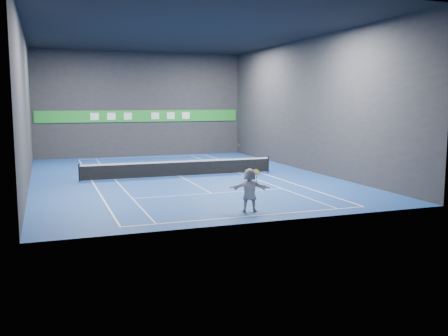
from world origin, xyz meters
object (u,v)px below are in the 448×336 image
object	(u,v)px
tennis_ball	(239,145)
tennis_racket	(257,173)
tennis_net	(180,168)
player	(250,190)

from	to	relation	value
tennis_ball	tennis_racket	size ratio (longest dim) A/B	0.11
tennis_ball	tennis_net	world-z (taller)	tennis_ball
tennis_net	tennis_ball	bearing A→B (deg)	-91.20
tennis_net	tennis_racket	xyz separation A→B (m)	(0.54, -10.99, 1.12)
tennis_ball	tennis_net	bearing A→B (deg)	88.80
player	tennis_ball	distance (m)	1.99
player	tennis_racket	xyz separation A→B (m)	(0.35, 0.05, 0.71)
tennis_ball	tennis_net	size ratio (longest dim) A/B	0.01
player	tennis_ball	world-z (taller)	tennis_ball
player	tennis_racket	distance (m)	0.79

